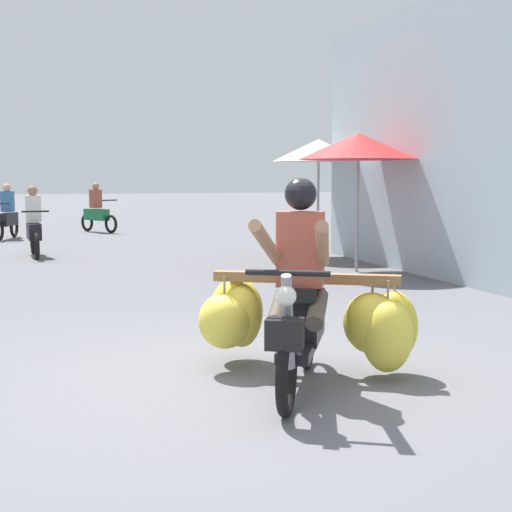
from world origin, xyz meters
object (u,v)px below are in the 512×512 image
object	(u,v)px
motorbike_distant_far_ahead	(7,217)
market_umbrella_near_shop	(319,151)
motorbike_distant_ahead_left	(34,228)
market_umbrella_further_along	(358,146)
motorbike_main_loaded	(306,314)
motorbike_distant_ahead_right	(97,212)

from	to	relation	value
motorbike_distant_far_ahead	market_umbrella_near_shop	xyz separation A→B (m)	(5.92, -6.09, 1.52)
motorbike_distant_ahead_left	market_umbrella_further_along	world-z (taller)	market_umbrella_further_along
motorbike_main_loaded	motorbike_distant_ahead_right	distance (m)	15.37
motorbike_distant_far_ahead	market_umbrella_further_along	bearing A→B (deg)	-56.05
motorbike_main_loaded	motorbike_distant_far_ahead	bearing A→B (deg)	100.06
motorbike_distant_ahead_left	market_umbrella_further_along	xyz separation A→B (m)	(5.07, -4.08, 1.51)
motorbike_distant_ahead_right	motorbike_distant_far_ahead	xyz separation A→B (m)	(-2.38, -1.50, 0.00)
motorbike_distant_far_ahead	market_umbrella_near_shop	distance (m)	8.63
motorbike_distant_ahead_right	market_umbrella_further_along	bearing A→B (deg)	-71.73
motorbike_main_loaded	market_umbrella_further_along	xyz separation A→B (m)	(3.18, 5.50, 1.58)
motorbike_main_loaded	market_umbrella_near_shop	xyz separation A→B (m)	(3.46, 7.78, 1.59)
motorbike_distant_ahead_left	market_umbrella_near_shop	distance (m)	5.85
motorbike_main_loaded	motorbike_distant_far_ahead	distance (m)	14.09
motorbike_main_loaded	motorbike_distant_ahead_left	size ratio (longest dim) A/B	1.23
motorbike_distant_ahead_left	motorbike_distant_ahead_right	size ratio (longest dim) A/B	1.13
motorbike_distant_ahead_left	market_umbrella_further_along	distance (m)	6.68
motorbike_distant_ahead_right	motorbike_distant_far_ahead	world-z (taller)	same
motorbike_main_loaded	market_umbrella_further_along	bearing A→B (deg)	59.96
motorbike_distant_ahead_left	motorbike_distant_far_ahead	world-z (taller)	same
market_umbrella_near_shop	market_umbrella_further_along	bearing A→B (deg)	-96.97
motorbike_main_loaded	motorbike_distant_ahead_right	world-z (taller)	motorbike_main_loaded
motorbike_distant_far_ahead	market_umbrella_further_along	world-z (taller)	market_umbrella_further_along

